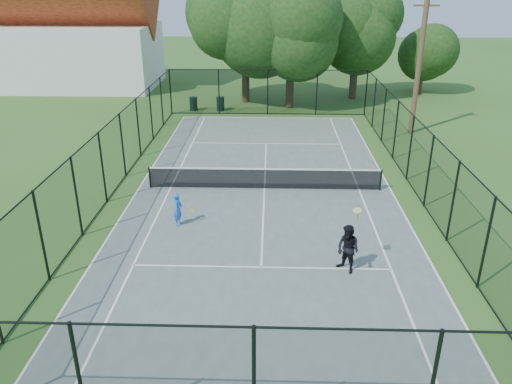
{
  "coord_description": "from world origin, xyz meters",
  "views": [
    {
      "loc": [
        0.26,
        -20.01,
        8.58
      ],
      "look_at": [
        -0.27,
        -3.0,
        1.2
      ],
      "focal_mm": 35.0,
      "sensor_mm": 36.0,
      "label": 1
    }
  ],
  "objects_px": {
    "utility_pole": "(419,65)",
    "player_blue": "(178,209)",
    "tennis_net": "(265,178)",
    "trash_bin_left": "(193,104)",
    "trash_bin_right": "(220,104)",
    "player_black": "(348,249)"
  },
  "relations": [
    {
      "from": "trash_bin_left",
      "to": "trash_bin_right",
      "type": "distance_m",
      "value": 1.87
    },
    {
      "from": "player_blue",
      "to": "utility_pole",
      "type": "bearing_deg",
      "value": 46.84
    },
    {
      "from": "trash_bin_right",
      "to": "player_blue",
      "type": "bearing_deg",
      "value": -89.55
    },
    {
      "from": "tennis_net",
      "to": "player_blue",
      "type": "distance_m",
      "value": 4.7
    },
    {
      "from": "tennis_net",
      "to": "player_blue",
      "type": "bearing_deg",
      "value": -131.81
    },
    {
      "from": "trash_bin_right",
      "to": "player_black",
      "type": "bearing_deg",
      "value": -73.8
    },
    {
      "from": "trash_bin_right",
      "to": "player_blue",
      "type": "distance_m",
      "value": 17.42
    },
    {
      "from": "trash_bin_left",
      "to": "player_black",
      "type": "distance_m",
      "value": 21.88
    },
    {
      "from": "trash_bin_right",
      "to": "utility_pole",
      "type": "height_order",
      "value": "utility_pole"
    },
    {
      "from": "utility_pole",
      "to": "player_blue",
      "type": "xyz_separation_m",
      "value": [
        -11.72,
        -12.5,
        -3.29
      ]
    },
    {
      "from": "trash_bin_right",
      "to": "player_blue",
      "type": "relative_size",
      "value": 0.76
    },
    {
      "from": "trash_bin_right",
      "to": "utility_pole",
      "type": "bearing_deg",
      "value": -22.51
    },
    {
      "from": "trash_bin_right",
      "to": "player_blue",
      "type": "height_order",
      "value": "player_blue"
    },
    {
      "from": "tennis_net",
      "to": "player_black",
      "type": "relative_size",
      "value": 4.98
    },
    {
      "from": "utility_pole",
      "to": "player_black",
      "type": "bearing_deg",
      "value": -110.85
    },
    {
      "from": "utility_pole",
      "to": "player_blue",
      "type": "height_order",
      "value": "utility_pole"
    },
    {
      "from": "tennis_net",
      "to": "trash_bin_left",
      "type": "relative_size",
      "value": 10.8
    },
    {
      "from": "player_black",
      "to": "tennis_net",
      "type": "bearing_deg",
      "value": 112.26
    },
    {
      "from": "utility_pole",
      "to": "player_blue",
      "type": "distance_m",
      "value": 17.45
    },
    {
      "from": "utility_pole",
      "to": "player_blue",
      "type": "relative_size",
      "value": 6.2
    },
    {
      "from": "utility_pole",
      "to": "player_blue",
      "type": "bearing_deg",
      "value": -133.16
    },
    {
      "from": "trash_bin_left",
      "to": "trash_bin_right",
      "type": "xyz_separation_m",
      "value": [
        1.87,
        0.02,
        0.01
      ]
    }
  ]
}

